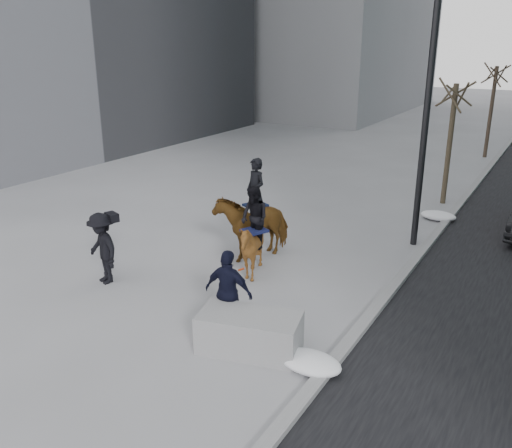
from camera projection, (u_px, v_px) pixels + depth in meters
The scene contains 11 objects.
ground at pixel (229, 302), 12.20m from camera, with size 120.00×120.00×0.00m, color gray.
curb at pixel (458, 207), 18.89m from camera, with size 0.25×90.00×0.12m, color gray.
planter at pixel (250, 333), 10.19m from camera, with size 1.90×0.95×0.76m, color gray.
tree_near at pixel (450, 139), 18.74m from camera, with size 1.20×1.20×4.65m, color #352C1F, non-canonical shape.
tree_far at pixel (491, 108), 26.22m from camera, with size 1.20×1.20×4.86m, color #362D20, non-canonical shape.
mounted_left at pixel (253, 220), 14.62m from camera, with size 1.71×2.25×2.64m.
mounted_right at pixel (252, 242), 13.20m from camera, with size 1.65×1.73×2.29m.
feeder at pixel (229, 292), 10.69m from camera, with size 1.06×0.90×1.75m.
camera_crew at pixel (102, 248), 12.91m from camera, with size 1.29×0.99×1.75m.
lamppost at pixel (431, 64), 13.97m from camera, with size 0.25×0.86×9.09m.
snow_piles at pixel (389, 272), 13.39m from camera, with size 1.17×10.53×0.30m.
Camera 1 is at (6.10, -9.14, 5.63)m, focal length 38.00 mm.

